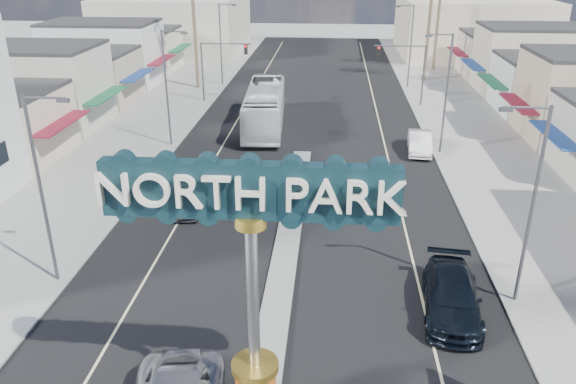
% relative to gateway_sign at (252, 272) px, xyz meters
% --- Properties ---
extents(ground, '(160.00, 160.00, 0.00)m').
position_rel_gateway_sign_xyz_m(ground, '(0.00, 28.02, -5.93)').
color(ground, gray).
rests_on(ground, ground).
extents(road, '(20.00, 120.00, 0.01)m').
position_rel_gateway_sign_xyz_m(road, '(0.00, 28.02, -5.92)').
color(road, black).
rests_on(road, ground).
extents(median_island, '(1.30, 30.00, 0.16)m').
position_rel_gateway_sign_xyz_m(median_island, '(0.00, 12.02, -5.85)').
color(median_island, gray).
rests_on(median_island, ground).
extents(sidewalk_left, '(8.00, 120.00, 0.12)m').
position_rel_gateway_sign_xyz_m(sidewalk_left, '(-14.00, 28.02, -5.87)').
color(sidewalk_left, gray).
rests_on(sidewalk_left, ground).
extents(sidewalk_right, '(8.00, 120.00, 0.12)m').
position_rel_gateway_sign_xyz_m(sidewalk_right, '(14.00, 28.02, -5.87)').
color(sidewalk_right, gray).
rests_on(sidewalk_right, ground).
extents(storefront_row_left, '(12.00, 42.00, 6.00)m').
position_rel_gateway_sign_xyz_m(storefront_row_left, '(-24.00, 41.02, -2.93)').
color(storefront_row_left, beige).
rests_on(storefront_row_left, ground).
extents(storefront_row_right, '(12.00, 42.00, 6.00)m').
position_rel_gateway_sign_xyz_m(storefront_row_right, '(24.00, 41.02, -2.93)').
color(storefront_row_right, '#B7B29E').
rests_on(storefront_row_right, ground).
extents(backdrop_far_left, '(20.00, 20.00, 8.00)m').
position_rel_gateway_sign_xyz_m(backdrop_far_left, '(-22.00, 73.02, -1.93)').
color(backdrop_far_left, '#B7B29E').
rests_on(backdrop_far_left, ground).
extents(backdrop_far_right, '(20.00, 20.00, 8.00)m').
position_rel_gateway_sign_xyz_m(backdrop_far_right, '(22.00, 73.02, -1.93)').
color(backdrop_far_right, beige).
rests_on(backdrop_far_right, ground).
extents(gateway_sign, '(8.20, 1.50, 9.15)m').
position_rel_gateway_sign_xyz_m(gateway_sign, '(0.00, 0.00, 0.00)').
color(gateway_sign, red).
rests_on(gateway_sign, median_island).
extents(traffic_signal_left, '(5.09, 0.45, 6.00)m').
position_rel_gateway_sign_xyz_m(traffic_signal_left, '(-9.18, 42.02, -1.65)').
color(traffic_signal_left, '#47474C').
rests_on(traffic_signal_left, ground).
extents(traffic_signal_right, '(5.09, 0.45, 6.00)m').
position_rel_gateway_sign_xyz_m(traffic_signal_right, '(9.18, 42.02, -1.65)').
color(traffic_signal_right, '#47474C').
rests_on(traffic_signal_right, ground).
extents(streetlight_l_near, '(2.03, 0.22, 9.00)m').
position_rel_gateway_sign_xyz_m(streetlight_l_near, '(-10.43, 8.02, -0.86)').
color(streetlight_l_near, '#47474C').
rests_on(streetlight_l_near, ground).
extents(streetlight_l_mid, '(2.03, 0.22, 9.00)m').
position_rel_gateway_sign_xyz_m(streetlight_l_mid, '(-10.43, 28.02, -0.86)').
color(streetlight_l_mid, '#47474C').
rests_on(streetlight_l_mid, ground).
extents(streetlight_l_far, '(2.03, 0.22, 9.00)m').
position_rel_gateway_sign_xyz_m(streetlight_l_far, '(-10.43, 50.02, -0.86)').
color(streetlight_l_far, '#47474C').
rests_on(streetlight_l_far, ground).
extents(streetlight_r_near, '(2.03, 0.22, 9.00)m').
position_rel_gateway_sign_xyz_m(streetlight_r_near, '(10.43, 8.02, -0.86)').
color(streetlight_r_near, '#47474C').
rests_on(streetlight_r_near, ground).
extents(streetlight_r_mid, '(2.03, 0.22, 9.00)m').
position_rel_gateway_sign_xyz_m(streetlight_r_mid, '(10.43, 28.02, -0.86)').
color(streetlight_r_mid, '#47474C').
rests_on(streetlight_r_mid, ground).
extents(streetlight_r_far, '(2.03, 0.22, 9.00)m').
position_rel_gateway_sign_xyz_m(streetlight_r_far, '(10.43, 50.02, -0.86)').
color(streetlight_r_far, '#47474C').
rests_on(streetlight_r_far, ground).
extents(suv_right, '(2.92, 5.94, 1.66)m').
position_rel_gateway_sign_xyz_m(suv_right, '(7.55, 6.98, -5.10)').
color(suv_right, black).
rests_on(suv_right, ground).
extents(car_parked_left, '(2.17, 4.53, 1.49)m').
position_rel_gateway_sign_xyz_m(car_parked_left, '(-6.27, 16.35, -5.18)').
color(car_parked_left, slate).
rests_on(car_parked_left, ground).
extents(car_parked_right, '(2.08, 4.95, 1.59)m').
position_rel_gateway_sign_xyz_m(car_parked_right, '(9.00, 28.04, -5.13)').
color(car_parked_right, silver).
rests_on(car_parked_right, ground).
extents(city_bus, '(3.88, 13.36, 3.68)m').
position_rel_gateway_sign_xyz_m(city_bus, '(-3.69, 33.62, -4.09)').
color(city_bus, silver).
rests_on(city_bus, ground).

